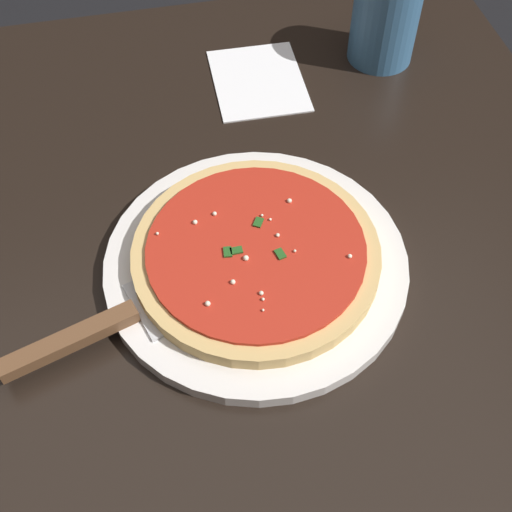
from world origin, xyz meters
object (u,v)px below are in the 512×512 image
object	(u,v)px
pizza	(256,253)
cup_tall_drink	(385,20)
serving_plate	(256,264)
napkin_folded_right	(258,80)
pizza_server	(112,323)

from	to	relation	value
pizza	cup_tall_drink	bearing A→B (deg)	-37.46
serving_plate	napkin_folded_right	world-z (taller)	serving_plate
napkin_folded_right	pizza_server	bearing A→B (deg)	147.57
pizza	cup_tall_drink	xyz separation A→B (m)	(0.30, -0.23, 0.03)
pizza_server	serving_plate	bearing A→B (deg)	-72.48
napkin_folded_right	serving_plate	bearing A→B (deg)	167.12
cup_tall_drink	napkin_folded_right	size ratio (longest dim) A/B	0.77
serving_plate	napkin_folded_right	bearing A→B (deg)	-12.88
cup_tall_drink	napkin_folded_right	world-z (taller)	cup_tall_drink
pizza	pizza_server	size ratio (longest dim) A/B	1.10
serving_plate	pizza_server	world-z (taller)	pizza_server
cup_tall_drink	pizza	bearing A→B (deg)	142.54
pizza	serving_plate	bearing A→B (deg)	-76.22
pizza	pizza_server	distance (m)	0.15
pizza	napkin_folded_right	distance (m)	0.29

